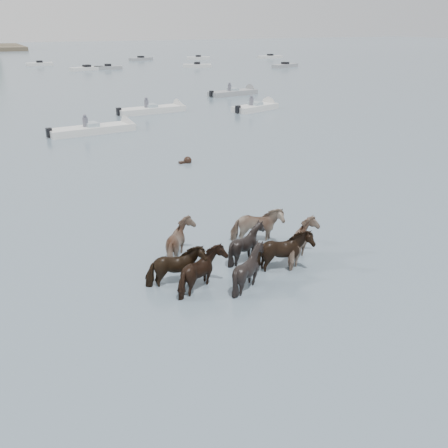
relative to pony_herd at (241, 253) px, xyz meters
name	(u,v)px	position (x,y,z in m)	size (l,w,h in m)	color
ground	(236,265)	(-0.07, 0.20, -0.48)	(400.00, 400.00, 0.00)	#4D626F
pony_herd	(241,253)	(0.00, 0.00, 0.00)	(6.03, 4.16, 1.54)	black
swimming_pony	(187,161)	(3.36, 12.38, -0.38)	(0.72, 0.44, 0.44)	black
motorboat_b	(103,129)	(1.40, 22.66, -0.26)	(6.47, 2.26, 1.92)	silver
motorboat_c	(160,109)	(7.78, 28.77, -0.26)	(6.39, 2.12, 1.92)	silver
motorboat_d	(261,107)	(16.06, 26.08, -0.26)	(5.08, 3.05, 1.92)	silver
motorboat_e	(239,92)	(18.95, 35.54, -0.26)	(6.10, 2.52, 1.92)	gray
distant_flotilla	(10,69)	(0.16, 76.64, -0.23)	(105.32, 29.70, 0.93)	gray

